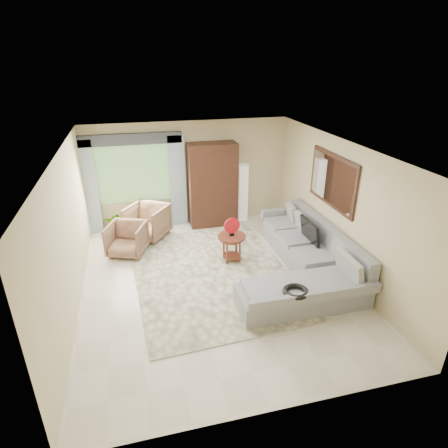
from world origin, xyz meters
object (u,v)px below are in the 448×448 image
object	(u,v)px
tv_screen	(310,231)
armchair_right	(147,222)
sectional_sofa	(306,262)
armchair_left	(127,239)
potted_plant	(117,223)
floor_lamp	(242,193)
coffee_table	(232,248)
armoire	(213,185)

from	to	relation	value
tv_screen	armchair_right	distance (m)	3.79
sectional_sofa	armchair_left	world-z (taller)	sectional_sofa
tv_screen	armchair_left	bearing A→B (deg)	160.68
sectional_sofa	armchair_left	bearing A→B (deg)	152.85
armchair_left	potted_plant	distance (m)	1.16
tv_screen	armchair_left	size ratio (longest dim) A/B	0.94
sectional_sofa	floor_lamp	distance (m)	3.03
sectional_sofa	coffee_table	bearing A→B (deg)	144.98
coffee_table	sectional_sofa	bearing A→B (deg)	-35.02
tv_screen	armoire	world-z (taller)	armoire
armchair_right	floor_lamp	bearing A→B (deg)	45.64
sectional_sofa	tv_screen	xyz separation A→B (m)	(0.27, 0.46, 0.44)
coffee_table	floor_lamp	xyz separation A→B (m)	(0.84, 2.06, 0.44)
armchair_right	floor_lamp	xyz separation A→B (m)	(2.49, 0.47, 0.35)
armchair_right	potted_plant	xyz separation A→B (m)	(-0.73, 0.39, -0.13)
armchair_left	armchair_right	size ratio (longest dim) A/B	0.89
armoire	coffee_table	bearing A→B (deg)	-91.17
armchair_right	armoire	bearing A→B (deg)	48.57
armchair_right	potted_plant	bearing A→B (deg)	-173.40
sectional_sofa	potted_plant	xyz separation A→B (m)	(-3.65, 2.88, -0.01)
potted_plant	floor_lamp	size ratio (longest dim) A/B	0.37
sectional_sofa	floor_lamp	world-z (taller)	floor_lamp
armchair_left	floor_lamp	world-z (taller)	floor_lamp
sectional_sofa	armoire	world-z (taller)	armoire
coffee_table	armoire	size ratio (longest dim) A/B	0.28
coffee_table	armchair_right	world-z (taller)	armchair_right
armoire	tv_screen	bearing A→B (deg)	-58.39
armchair_left	potted_plant	world-z (taller)	armchair_left
armoire	floor_lamp	world-z (taller)	armoire
sectional_sofa	armoire	bearing A→B (deg)	113.06
sectional_sofa	armchair_right	size ratio (longest dim) A/B	3.91
sectional_sofa	armoire	size ratio (longest dim) A/B	1.65
tv_screen	potted_plant	size ratio (longest dim) A/B	1.34
tv_screen	armchair_left	world-z (taller)	tv_screen
armchair_left	floor_lamp	bearing A→B (deg)	43.15
tv_screen	potted_plant	world-z (taller)	tv_screen
floor_lamp	tv_screen	bearing A→B (deg)	-74.34
potted_plant	floor_lamp	xyz separation A→B (m)	(3.22, 0.07, 0.47)
sectional_sofa	tv_screen	distance (m)	0.69
armchair_right	armchair_left	bearing A→B (deg)	-88.55
tv_screen	sectional_sofa	bearing A→B (deg)	-120.13
armchair_left	armchair_right	distance (m)	0.89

